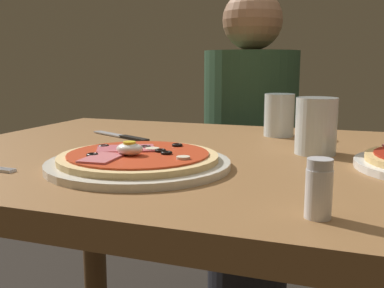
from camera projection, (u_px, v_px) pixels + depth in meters
The scene contains 7 objects.
dining_table at pixel (254, 217), 0.87m from camera, with size 1.27×0.81×0.77m.
pizza_foreground at pixel (138, 161), 0.75m from camera, with size 0.30×0.30×0.05m.
water_glass_near at pixel (279, 118), 1.08m from camera, with size 0.07×0.07×0.10m.
water_glass_far at pixel (316, 130), 0.86m from camera, with size 0.08×0.08×0.11m.
knife at pixel (124, 136), 1.06m from camera, with size 0.18×0.10×0.01m.
salt_shaker at pixel (319, 189), 0.51m from camera, with size 0.03×0.03×0.07m.
diner_person at pixel (249, 172), 1.61m from camera, with size 0.32×0.32×1.18m.
Camera 1 is at (0.18, -0.82, 0.94)m, focal length 43.06 mm.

